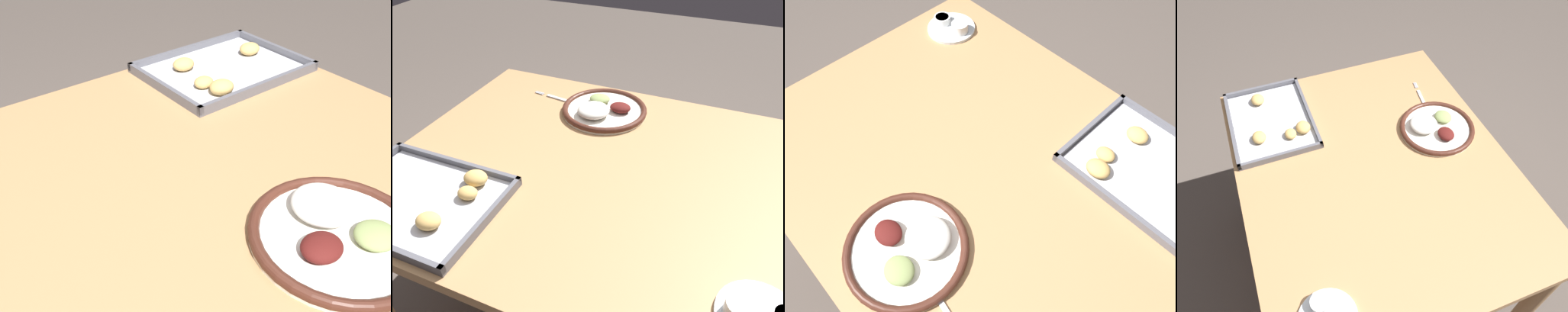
{
  "view_description": "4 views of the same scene",
  "coord_description": "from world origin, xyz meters",
  "views": [
    {
      "loc": [
        -0.41,
        -0.55,
        1.26
      ],
      "look_at": [
        0.03,
        0.0,
        0.77
      ],
      "focal_mm": 42.0,
      "sensor_mm": 36.0,
      "label": 1
    },
    {
      "loc": [
        -0.3,
        0.77,
        1.39
      ],
      "look_at": [
        0.03,
        0.0,
        0.77
      ],
      "focal_mm": 35.0,
      "sensor_mm": 36.0,
      "label": 2
    },
    {
      "loc": [
        0.42,
        -0.38,
        1.58
      ],
      "look_at": [
        0.03,
        0.0,
        0.77
      ],
      "focal_mm": 35.0,
      "sensor_mm": 36.0,
      "label": 3
    },
    {
      "loc": [
        -0.78,
        0.31,
        1.79
      ],
      "look_at": [
        0.03,
        0.0,
        0.77
      ],
      "focal_mm": 35.0,
      "sensor_mm": 36.0,
      "label": 4
    }
  ],
  "objects": [
    {
      "name": "ground_plane",
      "position": [
        0.0,
        0.0,
        0.0
      ],
      "size": [
        8.0,
        8.0,
        0.0
      ],
      "primitive_type": "plane",
      "color": "#564C44"
    },
    {
      "name": "saucer_plate",
      "position": [
        -0.44,
        0.31,
        0.75
      ],
      "size": [
        0.16,
        0.16,
        0.04
      ],
      "color": "silver",
      "rests_on": "dining_table"
    },
    {
      "name": "dining_table",
      "position": [
        0.0,
        0.0,
        0.63
      ],
      "size": [
        1.15,
        0.94,
        0.74
      ],
      "color": "#AD7F51",
      "rests_on": "ground_plane"
    },
    {
      "name": "dinner_plate",
      "position": [
        0.09,
        -0.28,
        0.75
      ],
      "size": [
        0.29,
        0.29,
        0.05
      ],
      "color": "white",
      "rests_on": "dining_table"
    },
    {
      "name": "baking_tray",
      "position": [
        0.35,
        0.29,
        0.75
      ],
      "size": [
        0.41,
        0.31,
        0.04
      ],
      "color": "#595960",
      "rests_on": "dining_table"
    }
  ]
}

